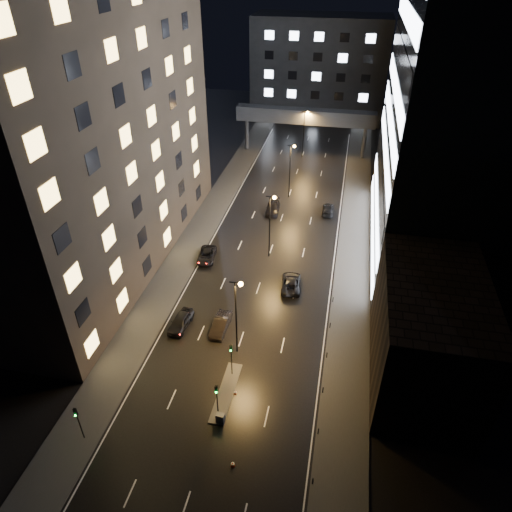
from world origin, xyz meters
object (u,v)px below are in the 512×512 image
object	(u,v)px
car_away_a	(181,321)
car_away_c	(207,255)
car_toward_a	(291,283)
utility_cabinet	(220,418)
car_toward_b	(328,209)
car_away_b	(221,324)
car_away_d	(273,208)

from	to	relation	value
car_away_a	car_away_c	xyz separation A→B (m)	(-1.16, 14.61, -0.10)
car_away_a	car_toward_a	distance (m)	16.01
utility_cabinet	car_toward_b	bearing A→B (deg)	84.98
car_away_c	car_toward_b	xyz separation A→B (m)	(16.54, 18.08, 0.01)
car_away_b	car_away_c	size ratio (longest dim) A/B	0.93
car_away_c	car_toward_b	bearing A→B (deg)	40.65
car_away_b	car_away_d	xyz separation A→B (m)	(0.96, 30.54, -0.00)
car_away_a	car_away_d	distance (m)	31.64
car_toward_b	utility_cabinet	xyz separation A→B (m)	(-6.93, -44.92, -0.02)
car_away_d	utility_cabinet	bearing A→B (deg)	-90.07
car_toward_b	car_away_d	bearing A→B (deg)	8.48
car_away_a	car_toward_b	bearing A→B (deg)	69.91
car_away_b	utility_cabinet	distance (m)	13.25
car_away_c	car_away_d	world-z (taller)	car_away_d
car_toward_a	car_away_d	bearing A→B (deg)	-79.14
car_away_a	car_toward_b	world-z (taller)	car_away_a
car_away_a	car_away_d	xyz separation A→B (m)	(5.88, 31.09, -0.02)
car_away_b	car_away_d	size ratio (longest dim) A/B	0.88
car_toward_a	utility_cabinet	xyz separation A→B (m)	(-3.64, -22.71, -0.06)
car_away_c	car_toward_b	size ratio (longest dim) A/B	1.03
car_away_c	utility_cabinet	world-z (taller)	car_away_c
car_away_a	car_away_b	distance (m)	4.95
car_toward_a	car_toward_b	world-z (taller)	car_toward_a
car_away_b	car_toward_a	world-z (taller)	car_away_b
car_away_b	car_toward_a	distance (m)	12.26
car_away_c	car_toward_a	world-z (taller)	car_toward_a
car_toward_a	utility_cabinet	bearing A→B (deg)	74.96
car_away_b	utility_cabinet	world-z (taller)	car_away_b
car_away_b	car_toward_a	xyz separation A→B (m)	(7.17, 9.94, -0.03)
car_away_a	car_toward_a	size ratio (longest dim) A/B	0.87
car_away_d	car_toward_b	distance (m)	9.64
car_away_a	car_toward_b	xyz separation A→B (m)	(15.38, 32.70, -0.09)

